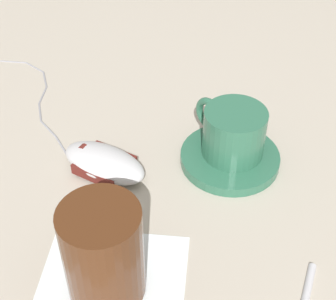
{
  "coord_description": "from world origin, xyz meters",
  "views": [
    {
      "loc": [
        -0.39,
        0.06,
        0.48
      ],
      "look_at": [
        0.1,
        -0.05,
        0.03
      ],
      "focal_mm": 55.0,
      "sensor_mm": 36.0,
      "label": 1
    }
  ],
  "objects_px": {
    "computer_mouse": "(104,162)",
    "drinking_glass": "(103,253)",
    "saucer": "(230,158)",
    "coffee_cup": "(233,132)"
  },
  "relations": [
    {
      "from": "coffee_cup",
      "to": "computer_mouse",
      "type": "xyz_separation_m",
      "value": [
        0.01,
        0.17,
        -0.03
      ]
    },
    {
      "from": "drinking_glass",
      "to": "computer_mouse",
      "type": "bearing_deg",
      "value": -6.45
    },
    {
      "from": "coffee_cup",
      "to": "drinking_glass",
      "type": "xyz_separation_m",
      "value": [
        -0.17,
        0.19,
        0.01
      ]
    },
    {
      "from": "computer_mouse",
      "to": "drinking_glass",
      "type": "xyz_separation_m",
      "value": [
        -0.18,
        0.02,
        0.04
      ]
    },
    {
      "from": "saucer",
      "to": "coffee_cup",
      "type": "distance_m",
      "value": 0.04
    },
    {
      "from": "saucer",
      "to": "drinking_glass",
      "type": "height_order",
      "value": "drinking_glass"
    },
    {
      "from": "saucer",
      "to": "computer_mouse",
      "type": "xyz_separation_m",
      "value": [
        0.02,
        0.17,
        0.01
      ]
    },
    {
      "from": "saucer",
      "to": "coffee_cup",
      "type": "xyz_separation_m",
      "value": [
        0.01,
        -0.0,
        0.04
      ]
    },
    {
      "from": "computer_mouse",
      "to": "drinking_glass",
      "type": "bearing_deg",
      "value": 173.55
    },
    {
      "from": "coffee_cup",
      "to": "computer_mouse",
      "type": "bearing_deg",
      "value": 86.2
    }
  ]
}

